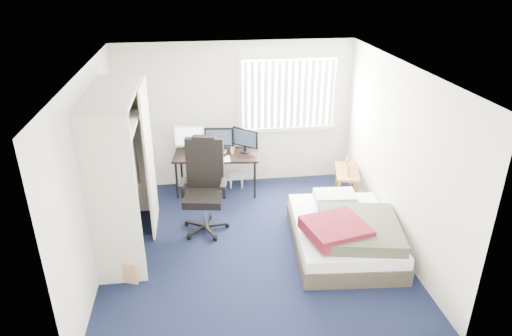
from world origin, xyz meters
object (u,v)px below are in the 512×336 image
Objects in this scene: office_chair at (205,195)px; bed at (345,233)px; desk at (216,151)px; nightstand at (347,174)px.

bed is (1.88, -0.85, -0.28)m from office_chair.
office_chair reaches higher than bed.
desk is at bearing 78.35° from office_chair.
bed is at bearing -51.18° from desk.
office_chair is (-0.24, -1.18, -0.20)m from desk.
office_chair is at bearing 155.77° from bed.
office_chair reaches higher than desk.
office_chair is 1.76× the size of nightstand.
office_chair reaches higher than nightstand.
bed is at bearing -108.58° from nightstand.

